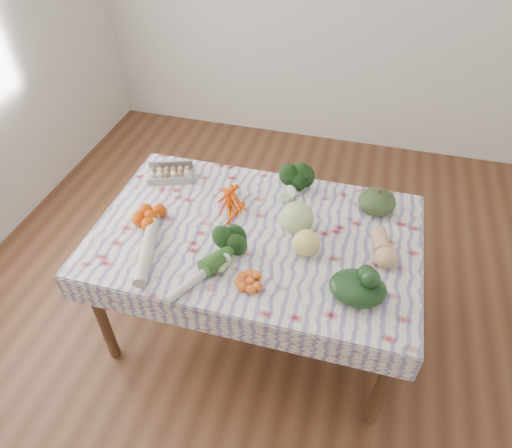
# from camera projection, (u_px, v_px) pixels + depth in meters

# --- Properties ---
(ground) EXTENTS (4.50, 4.50, 0.00)m
(ground) POSITION_uv_depth(u_px,v_px,m) (256.00, 321.00, 2.86)
(ground) COLOR #54301D
(ground) RESTS_ON ground
(dining_table) EXTENTS (1.60, 1.00, 0.75)m
(dining_table) POSITION_uv_depth(u_px,v_px,m) (256.00, 244.00, 2.40)
(dining_table) COLOR brown
(dining_table) RESTS_ON ground
(tablecloth) EXTENTS (1.66, 1.06, 0.01)m
(tablecloth) POSITION_uv_depth(u_px,v_px,m) (256.00, 233.00, 2.35)
(tablecloth) COLOR white
(tablecloth) RESTS_ON dining_table
(egg_carton) EXTENTS (0.28, 0.18, 0.07)m
(egg_carton) POSITION_uv_depth(u_px,v_px,m) (171.00, 176.00, 2.65)
(egg_carton) COLOR #A7A6A1
(egg_carton) RESTS_ON tablecloth
(carrot_bunch) EXTENTS (0.27, 0.25, 0.04)m
(carrot_bunch) POSITION_uv_depth(u_px,v_px,m) (230.00, 206.00, 2.46)
(carrot_bunch) COLOR #E64300
(carrot_bunch) RESTS_ON tablecloth
(kale_bunch) EXTENTS (0.22, 0.20, 0.15)m
(kale_bunch) POSITION_uv_depth(u_px,v_px,m) (296.00, 181.00, 2.54)
(kale_bunch) COLOR #153612
(kale_bunch) RESTS_ON tablecloth
(kabocha_squash) EXTENTS (0.21, 0.21, 0.13)m
(kabocha_squash) POSITION_uv_depth(u_px,v_px,m) (377.00, 202.00, 2.42)
(kabocha_squash) COLOR #364D25
(kabocha_squash) RESTS_ON tablecloth
(cabbage) EXTENTS (0.20, 0.20, 0.17)m
(cabbage) POSITION_uv_depth(u_px,v_px,m) (297.00, 218.00, 2.30)
(cabbage) COLOR #B8D488
(cabbage) RESTS_ON tablecloth
(butternut_squash) EXTENTS (0.17, 0.26, 0.11)m
(butternut_squash) POSITION_uv_depth(u_px,v_px,m) (383.00, 247.00, 2.19)
(butternut_squash) COLOR #DBAD79
(butternut_squash) RESTS_ON tablecloth
(orange_cluster) EXTENTS (0.25, 0.25, 0.08)m
(orange_cluster) POSITION_uv_depth(u_px,v_px,m) (151.00, 217.00, 2.37)
(orange_cluster) COLOR #D84503
(orange_cluster) RESTS_ON tablecloth
(broccoli) EXTENTS (0.16, 0.16, 0.12)m
(broccoli) POSITION_uv_depth(u_px,v_px,m) (228.00, 248.00, 2.17)
(broccoli) COLOR #1C4119
(broccoli) RESTS_ON tablecloth
(mandarin_cluster) EXTENTS (0.20, 0.20, 0.05)m
(mandarin_cluster) POSITION_uv_depth(u_px,v_px,m) (250.00, 281.00, 2.07)
(mandarin_cluster) COLOR orange
(mandarin_cluster) RESTS_ON tablecloth
(grapefruit) EXTENTS (0.16, 0.16, 0.13)m
(grapefruit) POSITION_uv_depth(u_px,v_px,m) (306.00, 243.00, 2.19)
(grapefruit) COLOR #F1E374
(grapefruit) RESTS_ON tablecloth
(spinach_bag) EXTENTS (0.28, 0.23, 0.11)m
(spinach_bag) POSITION_uv_depth(u_px,v_px,m) (358.00, 288.00, 2.00)
(spinach_bag) COLOR black
(spinach_bag) RESTS_ON tablecloth
(daikon) EXTENTS (0.18, 0.44, 0.06)m
(daikon) POSITION_uv_depth(u_px,v_px,m) (147.00, 251.00, 2.20)
(daikon) COLOR beige
(daikon) RESTS_ON tablecloth
(leek) EXTENTS (0.23, 0.39, 0.05)m
(leek) POSITION_uv_depth(u_px,v_px,m) (202.00, 274.00, 2.10)
(leek) COLOR silver
(leek) RESTS_ON tablecloth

